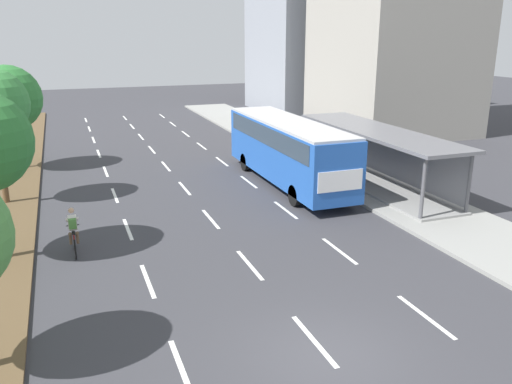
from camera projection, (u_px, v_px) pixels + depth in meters
The scene contains 11 objects.
ground_plane at pixel (327, 356), 13.06m from camera, with size 140.00×140.00×0.00m, color #38383D.
median_strip at pixel (14, 181), 28.23m from camera, with size 2.60×52.00×0.12m, color brown.
sidewalk_right at pixel (310, 155), 34.06m from camera, with size 4.50×52.00×0.15m, color gray.
lane_divider_left at pixel (110, 182), 28.16m from camera, with size 0.14×47.25×0.01m.
lane_divider_center at pixel (175, 176), 29.32m from camera, with size 0.14×47.25×0.01m.
lane_divider_right at pixel (234, 171), 30.49m from camera, with size 0.14×47.25×0.01m.
bus_shelter at pixel (380, 151), 26.89m from camera, with size 2.90×11.72×2.86m.
bus at pixel (287, 146), 27.27m from camera, with size 2.54×11.29×3.37m.
cyclist at pixel (74, 233), 18.90m from camera, with size 0.46×1.82×1.71m.
median_tree_fourth at pixel (8, 99), 29.54m from camera, with size 3.71×3.71×5.88m.
building_mid_right at pixel (314, 15), 52.05m from camera, with size 10.81×10.98×18.75m, color #8E939E.
Camera 1 is at (-5.58, -10.00, 7.69)m, focal length 37.00 mm.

